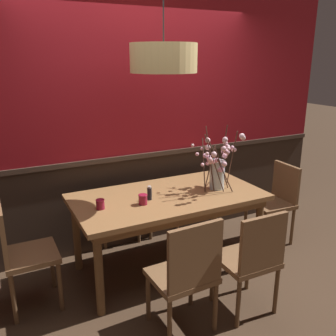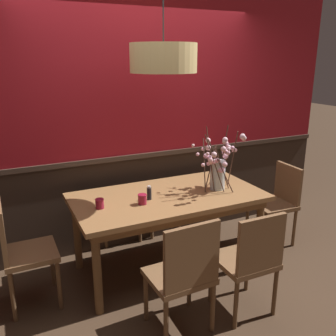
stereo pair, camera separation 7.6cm
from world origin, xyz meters
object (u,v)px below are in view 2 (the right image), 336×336
at_px(candle_holder_nearer_edge, 100,204).
at_px(pendant_lamp, 163,58).
at_px(candle_holder_nearer_center, 142,199).
at_px(condiment_bottle, 149,193).
at_px(chair_head_east_end, 278,200).
at_px(vase_with_blossoms, 219,169).
at_px(chair_far_side_left, 117,193).
at_px(dining_table, 168,203).
at_px(chair_near_side_right, 250,258).
at_px(chair_head_west_end, 20,249).
at_px(chair_near_side_left, 184,272).
at_px(chair_far_side_right, 156,188).

relative_size(candle_holder_nearer_edge, pendant_lamp, 0.08).
xyz_separation_m(candle_holder_nearer_center, condiment_bottle, (0.10, 0.07, 0.02)).
relative_size(chair_head_east_end, condiment_bottle, 6.82).
bearing_deg(chair_head_east_end, vase_with_blossoms, -177.12).
bearing_deg(chair_far_side_left, dining_table, -75.35).
relative_size(chair_near_side_right, pendant_lamp, 0.83).
relative_size(chair_near_side_right, candle_holder_nearer_edge, 10.55).
bearing_deg(pendant_lamp, chair_head_west_end, 178.66).
bearing_deg(chair_near_side_right, chair_far_side_left, 106.13).
bearing_deg(vase_with_blossoms, pendant_lamp, 176.61).
relative_size(chair_far_side_left, pendant_lamp, 0.86).
xyz_separation_m(chair_head_west_end, candle_holder_nearer_center, (1.03, -0.10, 0.29)).
bearing_deg(condiment_bottle, vase_with_blossoms, -2.78).
relative_size(vase_with_blossoms, condiment_bottle, 4.83).
bearing_deg(chair_head_east_end, condiment_bottle, -179.75).
height_order(chair_head_west_end, chair_head_east_end, chair_head_west_end).
xyz_separation_m(vase_with_blossoms, pendant_lamp, (-0.57, 0.03, 1.03)).
relative_size(chair_near_side_left, candle_holder_nearer_edge, 10.91).
distance_m(chair_head_east_end, candle_holder_nearer_center, 1.67).
relative_size(dining_table, vase_with_blossoms, 2.84).
height_order(chair_far_side_left, vase_with_blossoms, vase_with_blossoms).
bearing_deg(chair_head_east_end, candle_holder_nearer_center, -177.17).
xyz_separation_m(dining_table, chair_head_east_end, (1.34, -0.03, -0.19)).
relative_size(chair_far_side_left, vase_with_blossoms, 1.48).
distance_m(vase_with_blossoms, condiment_bottle, 0.73).
distance_m(chair_head_east_end, pendant_lamp, 2.06).
xyz_separation_m(chair_far_side_right, chair_far_side_left, (-0.48, 0.02, 0.01)).
xyz_separation_m(vase_with_blossoms, candle_holder_nearer_center, (-0.81, -0.04, -0.16)).
height_order(vase_with_blossoms, condiment_bottle, vase_with_blossoms).
height_order(dining_table, condiment_bottle, condiment_bottle).
bearing_deg(chair_head_east_end, chair_near_side_left, -152.68).
bearing_deg(chair_far_side_left, vase_with_blossoms, -52.21).
xyz_separation_m(chair_far_side_left, chair_head_west_end, (-1.10, -0.90, 0.01)).
bearing_deg(candle_holder_nearer_edge, candle_holder_nearer_center, -10.53).
bearing_deg(chair_near_side_right, candle_holder_nearer_center, 126.64).
xyz_separation_m(vase_with_blossoms, candle_holder_nearer_edge, (-1.18, 0.03, -0.17)).
xyz_separation_m(chair_far_side_left, vase_with_blossoms, (0.74, -0.96, 0.47)).
bearing_deg(condiment_bottle, chair_far_side_left, 91.62).
bearing_deg(candle_holder_nearer_edge, dining_table, 3.51).
distance_m(vase_with_blossoms, candle_holder_nearer_edge, 1.19).
distance_m(candle_holder_nearer_edge, condiment_bottle, 0.46).
bearing_deg(chair_head_west_end, candle_holder_nearer_center, -5.72).
height_order(chair_near_side_left, condiment_bottle, chair_near_side_left).
xyz_separation_m(chair_near_side_right, chair_head_west_end, (-1.62, 0.89, 0.02)).
distance_m(chair_near_side_left, vase_with_blossoms, 1.21).
distance_m(candle_holder_nearer_center, pendant_lamp, 1.22).
distance_m(chair_far_side_right, candle_holder_nearer_edge, 1.33).
height_order(candle_holder_nearer_center, condiment_bottle, condiment_bottle).
height_order(candle_holder_nearer_center, pendant_lamp, pendant_lamp).
distance_m(chair_far_side_right, chair_head_west_end, 1.81).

